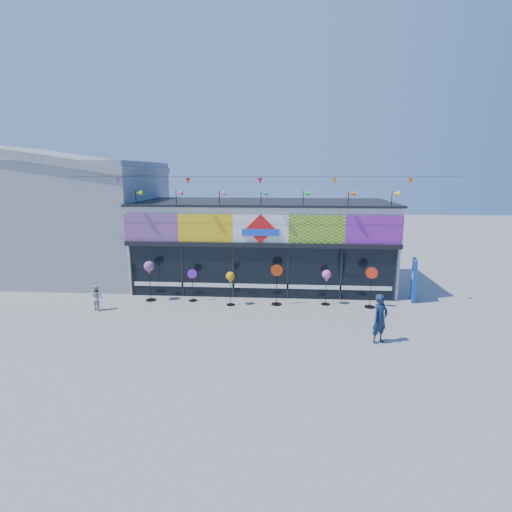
# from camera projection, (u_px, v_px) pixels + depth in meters

# --- Properties ---
(ground) EXTENTS (80.00, 80.00, 0.00)m
(ground) POSITION_uv_depth(u_px,v_px,m) (255.00, 327.00, 14.43)
(ground) COLOR slate
(ground) RESTS_ON ground
(kite_shop) EXTENTS (16.00, 5.70, 5.31)m
(kite_shop) POSITION_uv_depth(u_px,v_px,m) (264.00, 243.00, 19.81)
(kite_shop) COLOR silver
(kite_shop) RESTS_ON ground
(neighbour_building) EXTENTS (8.18, 7.20, 6.87)m
(neighbour_building) POSITION_uv_depth(u_px,v_px,m) (78.00, 216.00, 21.30)
(neighbour_building) COLOR #929497
(neighbour_building) RESTS_ON ground
(blue_sign) EXTENTS (0.33, 0.92, 1.83)m
(blue_sign) POSITION_uv_depth(u_px,v_px,m) (414.00, 280.00, 17.24)
(blue_sign) COLOR #0C39B5
(blue_sign) RESTS_ON ground
(spinner_0) EXTENTS (0.44, 0.44, 1.76)m
(spinner_0) POSITION_uv_depth(u_px,v_px,m) (149.00, 269.00, 17.11)
(spinner_0) COLOR black
(spinner_0) RESTS_ON ground
(spinner_1) EXTENTS (0.40, 0.36, 1.41)m
(spinner_1) POSITION_uv_depth(u_px,v_px,m) (192.00, 284.00, 17.18)
(spinner_1) COLOR black
(spinner_1) RESTS_ON ground
(spinner_2) EXTENTS (0.36, 0.36, 1.44)m
(spinner_2) POSITION_uv_depth(u_px,v_px,m) (230.00, 279.00, 16.56)
(spinner_2) COLOR black
(spinner_2) RESTS_ON ground
(spinner_3) EXTENTS (0.49, 0.44, 1.73)m
(spinner_3) POSITION_uv_depth(u_px,v_px,m) (277.00, 284.00, 16.66)
(spinner_3) COLOR black
(spinner_3) RESTS_ON ground
(spinner_4) EXTENTS (0.38, 0.38, 1.50)m
(spinner_4) POSITION_uv_depth(u_px,v_px,m) (327.00, 277.00, 16.62)
(spinner_4) COLOR black
(spinner_4) RESTS_ON ground
(spinner_5) EXTENTS (0.46, 0.43, 1.71)m
(spinner_5) POSITION_uv_depth(u_px,v_px,m) (371.00, 286.00, 16.32)
(spinner_5) COLOR black
(spinner_5) RESTS_ON ground
(adult_man) EXTENTS (0.71, 0.67, 1.63)m
(adult_man) POSITION_uv_depth(u_px,v_px,m) (380.00, 319.00, 12.95)
(adult_man) COLOR #152442
(adult_man) RESTS_ON ground
(child) EXTENTS (0.59, 0.49, 1.05)m
(child) POSITION_uv_depth(u_px,v_px,m) (97.00, 297.00, 16.11)
(child) COLOR #BBBBBB
(child) RESTS_ON ground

